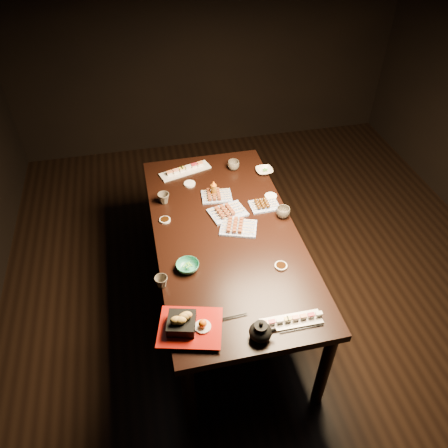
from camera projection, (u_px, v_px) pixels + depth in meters
The scene contains 23 objects.
ground at pixel (274, 313), 3.23m from camera, with size 5.00×5.00×0.00m, color black.
dining_table at pixel (226, 271), 3.03m from camera, with size 0.90×1.80×0.75m, color black.
sushi_platter_near at pixel (291, 320), 2.25m from camera, with size 0.32×0.09×0.04m, color white, non-canonical shape.
sushi_platter_far at pixel (185, 169), 3.27m from camera, with size 0.39×0.11×0.05m, color white, non-canonical shape.
yakitori_plate_center at pixel (228, 210), 2.90m from camera, with size 0.24×0.17×0.06m, color #828EB6, non-canonical shape.
yakitori_plate_right at pixel (238, 225), 2.78m from camera, with size 0.23×0.17×0.06m, color #828EB6, non-canonical shape.
yakitori_plate_left at pixel (217, 194), 3.03m from camera, with size 0.21×0.15×0.05m, color #828EB6, non-canonical shape.
tsukune_plate at pixel (264, 203), 2.96m from camera, with size 0.19×0.14×0.05m, color #828EB6, non-canonical shape.
edamame_bowl_green at pixel (188, 266), 2.53m from camera, with size 0.13×0.13×0.04m, color #2D8C6F.
edamame_bowl_cream at pixel (264, 171), 3.26m from camera, with size 0.13×0.13×0.03m, color #F6E3C9.
tempura_tray at pixel (190, 323), 2.19m from camera, with size 0.32×0.26×0.12m, color black, non-canonical shape.
teacup_near_left at pixel (161, 282), 2.42m from camera, with size 0.07×0.07×0.07m, color #51493E.
teacup_mid_right at pixel (283, 212), 2.87m from camera, with size 0.09×0.09×0.07m, color #51493E.
teacup_far_left at pixel (164, 198), 2.98m from camera, with size 0.08×0.08×0.07m, color #51493E.
teacup_far_right at pixel (233, 165), 3.28m from camera, with size 0.09×0.09×0.07m, color #51493E.
teapot at pixel (261, 330), 2.15m from camera, with size 0.14×0.14×0.12m, color black, non-canonical shape.
condiment_bottle at pixel (214, 189), 3.02m from camera, with size 0.04×0.04×0.13m, color brown.
sauce_dish_west at pixel (165, 220), 2.86m from camera, with size 0.07×0.07×0.01m, color white.
sauce_dish_east at pixel (271, 196), 3.04m from camera, with size 0.09×0.09×0.01m, color white.
sauce_dish_se at pixel (281, 266), 2.55m from camera, with size 0.07×0.07×0.01m, color white.
sauce_dish_nw at pixel (190, 184), 3.15m from camera, with size 0.08×0.08×0.01m, color white.
chopsticks_near at pixel (228, 318), 2.27m from camera, with size 0.21×0.02×0.01m, color black, non-canonical shape.
chopsticks_se at pixel (301, 328), 2.23m from camera, with size 0.24×0.02×0.01m, color black, non-canonical shape.
Camera 1 is at (-0.79, -1.85, 2.63)m, focal length 35.00 mm.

